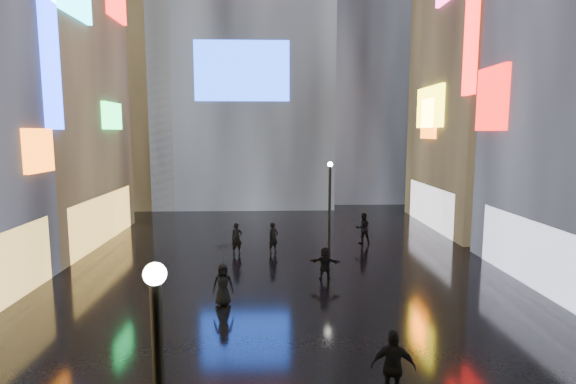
{
  "coord_description": "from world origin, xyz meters",
  "views": [
    {
      "loc": [
        -0.5,
        -2.0,
        6.87
      ],
      "look_at": [
        0.0,
        12.0,
        5.0
      ],
      "focal_mm": 28.0,
      "sensor_mm": 36.0,
      "label": 1
    }
  ],
  "objects": [
    {
      "name": "pedestrian_5",
      "position": [
        1.96,
        18.26,
        0.78
      ],
      "size": [
        1.51,
        0.75,
        1.56
      ],
      "primitive_type": "imported",
      "rotation": [
        0.0,
        0.0,
        2.93
      ],
      "color": "black",
      "rests_on": "ground"
    },
    {
      "name": "pedestrian_3",
      "position": [
        2.55,
        8.58,
        0.96
      ],
      "size": [
        1.2,
        0.69,
        1.93
      ],
      "primitive_type": "imported",
      "rotation": [
        0.0,
        0.0,
        2.94
      ],
      "color": "black",
      "rests_on": "ground"
    },
    {
      "name": "umbrella_2",
      "position": [
        -2.48,
        15.29,
        2.11
      ],
      "size": [
        1.21,
        1.2,
        0.83
      ],
      "primitive_type": "imported",
      "rotation": [
        0.0,
        0.0,
        4.29
      ],
      "color": "black",
      "rests_on": "pedestrian_4"
    },
    {
      "name": "pedestrian_6",
      "position": [
        -0.45,
        23.12,
        0.88
      ],
      "size": [
        0.77,
        0.72,
        1.76
      ],
      "primitive_type": "imported",
      "rotation": [
        0.0,
        0.0,
        0.62
      ],
      "color": "black",
      "rests_on": "ground"
    },
    {
      "name": "building_left_far",
      "position": [
        -15.98,
        26.0,
        10.98
      ],
      "size": [
        10.28,
        12.0,
        22.0
      ],
      "color": "black",
      "rests_on": "ground"
    },
    {
      "name": "pedestrian_7",
      "position": [
        5.14,
        25.13,
        0.95
      ],
      "size": [
        0.98,
        0.79,
        1.91
      ],
      "primitive_type": "imported",
      "rotation": [
        0.0,
        0.0,
        3.22
      ],
      "color": "black",
      "rests_on": "ground"
    },
    {
      "name": "tower_flank_left",
      "position": [
        -14.0,
        42.0,
        13.0
      ],
      "size": [
        10.0,
        10.0,
        26.0
      ],
      "primitive_type": "cube",
      "color": "black",
      "rests_on": "ground"
    },
    {
      "name": "pedestrian_4",
      "position": [
        -2.48,
        15.29,
        0.85
      ],
      "size": [
        0.91,
        0.67,
        1.69
      ],
      "primitive_type": "imported",
      "rotation": [
        0.0,
        0.0,
        0.17
      ],
      "color": "black",
      "rests_on": "ground"
    },
    {
      "name": "ground",
      "position": [
        0.0,
        20.0,
        0.0
      ],
      "size": [
        140.0,
        140.0,
        0.0
      ],
      "primitive_type": "plane",
      "color": "black",
      "rests_on": "ground"
    },
    {
      "name": "tower_flank_right",
      "position": [
        9.0,
        46.0,
        17.0
      ],
      "size": [
        12.0,
        12.0,
        34.0
      ],
      "primitive_type": "cube",
      "color": "black",
      "rests_on": "ground"
    },
    {
      "name": "lamp_far",
      "position": [
        2.82,
        23.47,
        2.94
      ],
      "size": [
        0.3,
        0.3,
        5.2
      ],
      "color": "black",
      "rests_on": "ground"
    },
    {
      "name": "building_right_far",
      "position": [
        15.98,
        30.0,
        13.98
      ],
      "size": [
        10.28,
        12.0,
        28.0
      ],
      "color": "black",
      "rests_on": "ground"
    },
    {
      "name": "pedestrian_8",
      "position": [
        -2.52,
        22.93,
        0.88
      ],
      "size": [
        0.75,
        0.62,
        1.77
      ],
      "primitive_type": "imported",
      "rotation": [
        0.0,
        0.0,
        0.36
      ],
      "color": "black",
      "rests_on": "ground"
    }
  ]
}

